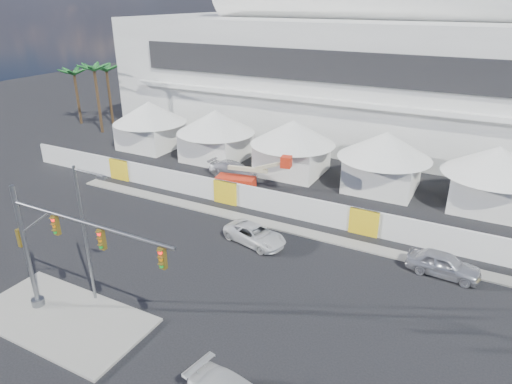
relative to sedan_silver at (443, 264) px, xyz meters
The scene contains 12 objects.
ground 16.61m from the sedan_silver, 136.16° to the right, with size 160.00×160.00×0.00m, color black.
median_island 23.09m from the sedan_silver, 141.11° to the right, with size 10.00×5.00×0.15m, color gray.
stadium 31.41m from the sedan_silver, 96.20° to the left, with size 80.00×24.80×21.98m.
tent_row 17.14m from the sedan_silver, 132.51° to the left, with size 53.40×8.40×5.40m.
hoarding_fence 6.69m from the sedan_silver, 153.24° to the left, with size 70.00×0.25×2.00m, color white.
palm_cluster 49.25m from the sedan_silver, 158.37° to the left, with size 10.60×10.60×8.55m.
sedan_silver is the anchor object (origin of this frame).
pickup_curb 12.69m from the sedan_silver, behind, with size 4.79×2.21×1.33m, color silver.
lot_car_c 22.43m from the sedan_silver, 157.05° to the left, with size 5.07×2.06×1.47m, color silver.
traffic_mast 23.13m from the sedan_silver, 141.16° to the right, with size 10.61×0.72×7.40m.
streetlight_median 21.75m from the sedan_silver, 144.75° to the right, with size 2.28×0.23×8.23m.
boom_lift 19.31m from the sedan_silver, 161.04° to the left, with size 7.19×2.21×3.58m.
Camera 1 is at (12.98, -16.02, 16.42)m, focal length 32.00 mm.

